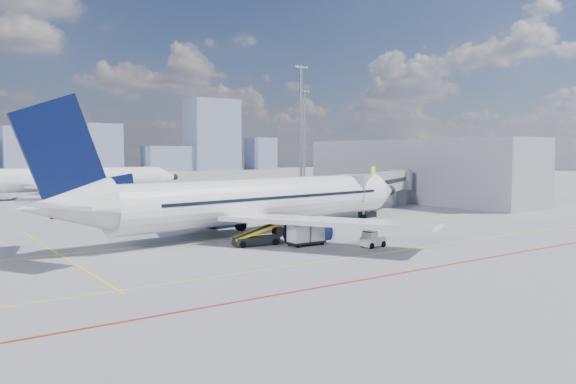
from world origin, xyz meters
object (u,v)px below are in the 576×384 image
Objects in this scene: second_aircraft at (59,180)px; cargo_dolly at (306,234)px; main_aircraft at (252,201)px; ramp_worker at (364,233)px; belt_loader at (258,238)px; baggage_tug at (372,239)px.

cargo_dolly is (5.39, -63.46, -2.23)m from second_aircraft.
main_aircraft is at bearing -80.39° from second_aircraft.
main_aircraft reaches higher than second_aircraft.
ramp_worker is at bearing -68.09° from main_aircraft.
main_aircraft is 7.64× the size of belt_loader.
second_aircraft is (-4.96, 55.36, 0.00)m from main_aircraft.
main_aircraft is at bearing 93.52° from cargo_dolly.
second_aircraft reaches higher than belt_loader.
second_aircraft is at bearing 95.37° from cargo_dolly.
second_aircraft is 63.73m from cargo_dolly.
cargo_dolly is 0.57× the size of belt_loader.
belt_loader is (2.07, -60.98, -2.62)m from second_aircraft.
belt_loader is at bearing 143.67° from cargo_dolly.
cargo_dolly is at bearing 98.38° from ramp_worker.
ramp_worker is (8.43, -4.20, 0.25)m from belt_loader.
ramp_worker is at bearing 57.85° from baggage_tug.
main_aircraft is 1.05× the size of second_aircraft.
second_aircraft reaches higher than baggage_tug.
cargo_dolly is at bearing 130.77° from baggage_tug.
belt_loader is (-2.89, -5.61, -2.62)m from main_aircraft.
belt_loader is at bearing -124.76° from main_aircraft.
second_aircraft is 12.73× the size of cargo_dolly.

